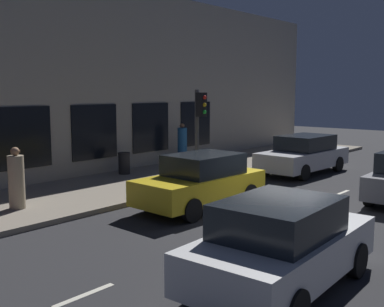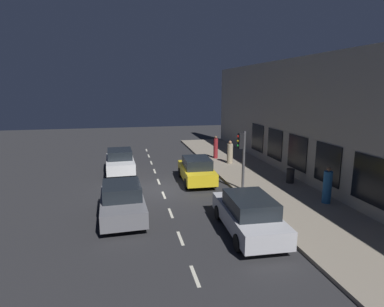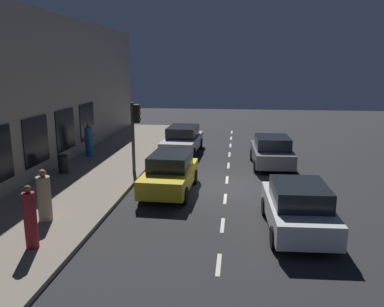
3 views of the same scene
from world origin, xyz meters
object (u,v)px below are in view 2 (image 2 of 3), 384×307
at_px(parked_car_1, 122,201).
at_px(trash_bin, 290,176).
at_px(pedestrian_0, 216,148).
at_px(pedestrian_2, 327,187).
at_px(parked_car_0, 249,214).
at_px(parked_car_2, 120,161).
at_px(traffic_light, 242,151).
at_px(parked_car_3, 197,170).
at_px(pedestrian_1, 230,153).

relative_size(parked_car_1, trash_bin, 4.84).
height_order(pedestrian_0, trash_bin, pedestrian_0).
bearing_deg(pedestrian_2, parked_car_0, -125.78).
bearing_deg(trash_bin, parked_car_2, 152.73).
bearing_deg(pedestrian_0, trash_bin, -119.94).
distance_m(traffic_light, trash_bin, 3.86).
bearing_deg(parked_car_1, parked_car_2, -91.21).
bearing_deg(trash_bin, parked_car_3, 162.12).
distance_m(parked_car_1, trash_bin, 10.29).
distance_m(parked_car_2, trash_bin, 11.26).
xyz_separation_m(traffic_light, pedestrian_1, (1.44, 6.17, -1.45)).
xyz_separation_m(parked_car_2, parked_car_3, (4.63, -3.42, -0.00)).
distance_m(parked_car_3, pedestrian_2, 7.52).
bearing_deg(parked_car_1, pedestrian_1, -135.24).
bearing_deg(parked_car_1, pedestrian_2, 174.64).
height_order(traffic_light, trash_bin, traffic_light).
bearing_deg(trash_bin, parked_car_0, -131.59).
relative_size(parked_car_0, pedestrian_1, 2.71).
relative_size(parked_car_0, parked_car_1, 1.13).
bearing_deg(pedestrian_2, traffic_light, 171.61).
distance_m(parked_car_0, pedestrian_0, 13.21).
height_order(parked_car_2, trash_bin, parked_car_2).
xyz_separation_m(parked_car_3, pedestrian_0, (2.89, 5.74, 0.20)).
bearing_deg(trash_bin, pedestrian_1, 108.99).
relative_size(pedestrian_0, pedestrian_2, 1.00).
height_order(parked_car_3, pedestrian_0, pedestrian_0).
bearing_deg(pedestrian_1, pedestrian_2, 123.23).
bearing_deg(parked_car_2, pedestrian_1, -179.31).
height_order(pedestrian_1, trash_bin, pedestrian_1).
xyz_separation_m(parked_car_2, trash_bin, (10.00, -5.16, -0.21)).
xyz_separation_m(parked_car_1, pedestrian_1, (7.94, 8.52, 0.14)).
xyz_separation_m(traffic_light, parked_car_3, (-2.02, 2.33, -1.59)).
bearing_deg(pedestrian_0, pedestrian_1, -121.82).
relative_size(parked_car_2, pedestrian_2, 2.29).
bearing_deg(parked_car_3, parked_car_2, 145.58).
bearing_deg(parked_car_2, traffic_light, 136.86).
distance_m(parked_car_2, pedestrian_1, 8.10).
distance_m(traffic_light, pedestrian_2, 4.68).
relative_size(parked_car_2, trash_bin, 4.88).
relative_size(parked_car_0, trash_bin, 5.49).
height_order(parked_car_0, pedestrian_1, pedestrian_1).
bearing_deg(pedestrian_2, parked_car_3, 168.00).
bearing_deg(pedestrian_1, parked_car_0, 95.97).
xyz_separation_m(parked_car_1, pedestrian_0, (7.37, 10.42, 0.20)).
bearing_deg(pedestrian_0, parked_car_3, -165.06).
height_order(parked_car_1, pedestrian_2, pedestrian_2).
height_order(traffic_light, pedestrian_2, traffic_light).
xyz_separation_m(parked_car_1, pedestrian_2, (9.90, -0.54, 0.19)).
height_order(parked_car_0, pedestrian_0, pedestrian_0).
height_order(traffic_light, parked_car_2, traffic_light).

